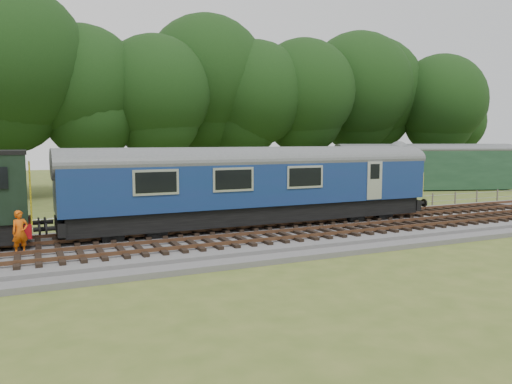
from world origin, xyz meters
name	(u,v)px	position (x,y,z in m)	size (l,w,h in m)	color
ground	(272,238)	(0.00, 0.00, 0.00)	(120.00, 120.00, 0.00)	#495C22
ballast	(272,234)	(0.00, 0.00, 0.17)	(70.00, 7.00, 0.35)	#4C4C4F
track_north	(259,225)	(0.00, 1.40, 0.42)	(67.20, 2.40, 0.21)	black
track_south	(288,235)	(0.00, -1.60, 0.42)	(67.20, 2.40, 0.21)	black
fence	(235,223)	(0.00, 4.50, 0.00)	(64.00, 0.12, 1.00)	#6B6054
tree_line	(157,192)	(0.00, 22.00, 0.00)	(70.00, 8.00, 18.00)	black
dmu_railcar	(257,179)	(-0.07, 1.40, 2.61)	(18.05, 2.86, 3.88)	black
worker	(20,232)	(-10.36, -0.40, 1.15)	(0.59, 0.39, 1.61)	#DC540B
parked_coach	(423,165)	(22.05, 14.00, 2.25)	(15.76, 7.59, 4.01)	#193824
shed	(371,178)	(15.27, 12.69, 1.36)	(3.43, 3.43, 2.67)	#193824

